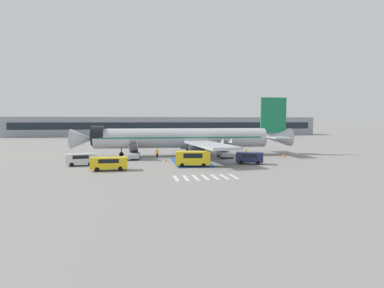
% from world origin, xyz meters
% --- Properties ---
extents(ground_plane, '(600.00, 600.00, 0.00)m').
position_xyz_m(ground_plane, '(0.00, 0.00, 0.00)').
color(ground_plane, gray).
extents(apron_leadline_yellow, '(77.68, 3.60, 0.01)m').
position_xyz_m(apron_leadline_yellow, '(-0.00, -0.19, 0.00)').
color(apron_leadline_yellow, gold).
rests_on(apron_leadline_yellow, ground_plane).
extents(apron_stand_patch_blue, '(5.75, 12.29, 0.01)m').
position_xyz_m(apron_stand_patch_blue, '(-0.00, -10.22, 0.00)').
color(apron_stand_patch_blue, '#2856A8').
rests_on(apron_stand_patch_blue, ground_plane).
extents(apron_walkway_bar_0, '(0.44, 3.60, 0.01)m').
position_xyz_m(apron_walkway_bar_0, '(-4.20, -23.58, 0.00)').
color(apron_walkway_bar_0, silver).
rests_on(apron_walkway_bar_0, ground_plane).
extents(apron_walkway_bar_1, '(0.44, 3.60, 0.01)m').
position_xyz_m(apron_walkway_bar_1, '(-3.00, -23.58, 0.00)').
color(apron_walkway_bar_1, silver).
rests_on(apron_walkway_bar_1, ground_plane).
extents(apron_walkway_bar_2, '(0.44, 3.60, 0.01)m').
position_xyz_m(apron_walkway_bar_2, '(-1.80, -23.58, 0.00)').
color(apron_walkway_bar_2, silver).
rests_on(apron_walkway_bar_2, ground_plane).
extents(apron_walkway_bar_3, '(0.44, 3.60, 0.01)m').
position_xyz_m(apron_walkway_bar_3, '(-0.60, -23.58, 0.00)').
color(apron_walkway_bar_3, silver).
rests_on(apron_walkway_bar_3, ground_plane).
extents(apron_walkway_bar_4, '(0.44, 3.60, 0.01)m').
position_xyz_m(apron_walkway_bar_4, '(0.60, -23.58, 0.00)').
color(apron_walkway_bar_4, silver).
rests_on(apron_walkway_bar_4, ground_plane).
extents(apron_walkway_bar_5, '(0.44, 3.60, 0.01)m').
position_xyz_m(apron_walkway_bar_5, '(1.80, -23.58, 0.00)').
color(apron_walkway_bar_5, silver).
rests_on(apron_walkway_bar_5, ground_plane).
extents(apron_walkway_bar_6, '(0.44, 3.60, 0.01)m').
position_xyz_m(apron_walkway_bar_6, '(3.00, -23.58, 0.00)').
color(apron_walkway_bar_6, silver).
rests_on(apron_walkway_bar_6, ground_plane).
extents(airliner, '(43.91, 36.61, 11.64)m').
position_xyz_m(airliner, '(0.72, -0.22, 3.46)').
color(airliner, '#B7BCC4').
rests_on(airliner, ground_plane).
extents(boarding_stairs_forward, '(2.41, 5.31, 3.72)m').
position_xyz_m(boarding_stairs_forward, '(-9.47, -4.26, 0.95)').
color(boarding_stairs_forward, '#ADB2BA').
rests_on(boarding_stairs_forward, ground_plane).
extents(boarding_stairs_aft, '(2.41, 5.31, 3.74)m').
position_xyz_m(boarding_stairs_aft, '(7.39, -5.00, 0.96)').
color(boarding_stairs_aft, '#ADB2BA').
rests_on(boarding_stairs_aft, ground_plane).
extents(fuel_tanker, '(10.65, 3.56, 3.65)m').
position_xyz_m(fuel_tanker, '(8.02, 26.27, 1.86)').
color(fuel_tanker, '#38383D').
rests_on(fuel_tanker, ground_plane).
extents(service_van_0, '(4.98, 1.96, 1.85)m').
position_xyz_m(service_van_0, '(-12.58, -16.32, 1.13)').
color(service_van_0, yellow).
rests_on(service_van_0, ground_plane).
extents(service_van_1, '(5.39, 2.89, 2.31)m').
position_xyz_m(service_van_1, '(-0.51, -14.81, 1.37)').
color(service_van_1, yellow).
rests_on(service_van_1, ground_plane).
extents(service_van_2, '(4.57, 3.27, 1.85)m').
position_xyz_m(service_van_2, '(8.89, -13.80, 1.12)').
color(service_van_2, '#1E234C').
rests_on(service_van_2, ground_plane).
extents(service_van_3, '(4.42, 2.28, 1.84)m').
position_xyz_m(service_van_3, '(-17.25, -10.81, 1.12)').
color(service_van_3, silver).
rests_on(service_van_3, ground_plane).
extents(baggage_cart, '(2.55, 3.00, 0.87)m').
position_xyz_m(baggage_cart, '(1.88, -4.76, 0.26)').
color(baggage_cart, gray).
rests_on(baggage_cart, ground_plane).
extents(ground_crew_0, '(0.47, 0.46, 1.81)m').
position_xyz_m(ground_crew_0, '(-5.06, -3.13, 1.05)').
color(ground_crew_0, black).
rests_on(ground_crew_0, ground_plane).
extents(ground_crew_1, '(0.26, 0.44, 1.79)m').
position_xyz_m(ground_crew_1, '(-5.34, -4.66, 1.03)').
color(ground_crew_1, '#2D2D33').
rests_on(ground_crew_1, ground_plane).
extents(ground_crew_2, '(0.45, 0.48, 1.81)m').
position_xyz_m(ground_crew_2, '(10.70, -7.53, 1.05)').
color(ground_crew_2, black).
rests_on(ground_crew_2, ground_plane).
extents(traffic_cone_0, '(0.45, 0.45, 0.50)m').
position_xyz_m(traffic_cone_0, '(-4.04, -8.43, 0.25)').
color(traffic_cone_0, orange).
rests_on(traffic_cone_0, ground_plane).
extents(traffic_cone_1, '(0.59, 0.59, 0.66)m').
position_xyz_m(traffic_cone_1, '(18.39, -6.60, 0.33)').
color(traffic_cone_1, orange).
rests_on(traffic_cone_1, ground_plane).
extents(terminal_building, '(139.33, 12.10, 8.56)m').
position_xyz_m(terminal_building, '(5.86, 80.07, 4.28)').
color(terminal_building, '#89939E').
rests_on(terminal_building, ground_plane).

